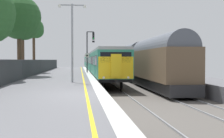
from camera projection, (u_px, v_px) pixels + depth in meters
The scene contains 9 objects.
ground at pixel (149, 106), 14.13m from camera, with size 17.40×110.00×1.21m.
commuter_train_at_platform at pixel (95, 62), 52.91m from camera, with size 2.83×61.66×3.81m.
freight_train_adjacent_track at pixel (131, 61), 39.33m from camera, with size 2.60×41.93×4.59m.
signal_gantry at pixel (89, 47), 39.64m from camera, with size 1.10×0.24×5.45m.
speed_limit_sign at pixel (87, 60), 35.91m from camera, with size 0.59×0.08×2.45m.
platform_lamp_mid at pixel (72, 36), 21.21m from camera, with size 2.00×0.20×5.64m.
background_tree_left at pixel (20, 20), 29.64m from camera, with size 4.37×4.43×8.05m.
background_tree_centre at pixel (22, 17), 37.99m from camera, with size 4.60×4.60×9.55m.
background_tree_back at pixel (34, 29), 47.17m from camera, with size 3.22×3.20×8.28m.
Camera 1 is at (-0.67, -13.79, 1.62)m, focal length 47.41 mm.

